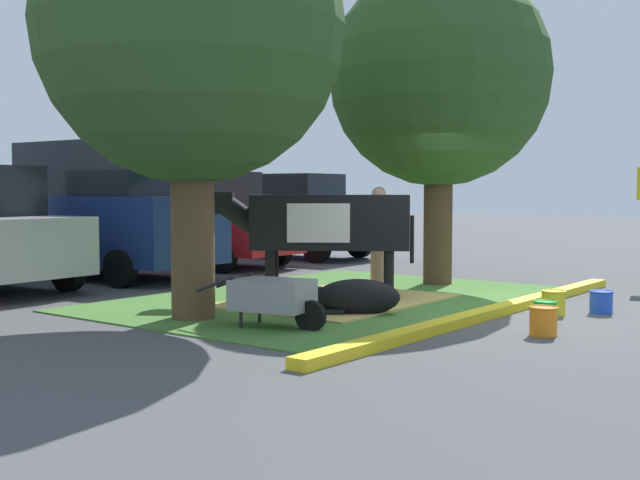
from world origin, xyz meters
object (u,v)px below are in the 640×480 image
Objects in this scene: shade_tree_left at (191,31)px; bucket_blue at (601,301)px; suv_black at (104,210)px; bucket_green at (545,312)px; calf_lying at (355,297)px; bucket_yellow at (553,302)px; wheelbarrow at (274,296)px; sedan_blue at (290,217)px; shade_tree_right at (439,77)px; person_handler at (379,235)px; sedan_red at (200,220)px; bucket_orange at (543,320)px; cow_holstein at (323,223)px.

bucket_blue is at bearing -47.17° from shade_tree_left.
bucket_green is at bearing -90.29° from suv_black.
bucket_yellow is (1.61, -2.03, -0.07)m from calf_lying.
wheelbarrow is (0.10, -1.26, -3.21)m from shade_tree_left.
sedan_blue is (6.49, 6.49, 0.75)m from calf_lying.
sedan_blue reaches higher than bucket_green.
shade_tree_right is at bearing 65.28° from bucket_blue.
shade_tree_right is 4.42× the size of calf_lying.
sedan_blue is at bearing 45.00° from calf_lying.
person_handler is 0.38× the size of sedan_red.
shade_tree_right reaches higher than bucket_orange.
person_handler is at bearing 162.19° from shade_tree_right.
sedan_blue is at bearing 64.15° from bucket_blue.
cow_holstein is at bearing 172.70° from shade_tree_right.
bucket_green is 1.29m from bucket_blue.
suv_black is at bearing -178.85° from sedan_blue.
person_handler is at bearing -73.74° from suv_black.
shade_tree_left is at bearing 123.05° from bucket_green.
cow_holstein is at bearing 102.72° from bucket_yellow.
calf_lying is 2.59m from bucket_yellow.
person_handler is (1.55, 0.04, -0.24)m from cow_holstein.
suv_black reaches higher than bucket_blue.
bucket_blue is (1.27, -3.67, -0.99)m from cow_holstein.
suv_black is 5.56m from sedan_blue.
bucket_orange reaches higher than bucket_blue.
shade_tree_left is 3.29× the size of person_handler.
sedan_blue is (7.88, 6.30, 0.60)m from wheelbarrow.
person_handler is at bearing 1.53° from cow_holstein.
shade_tree_left is 3.95m from calf_lying.
cow_holstein is 1.72× the size of wheelbarrow.
bucket_green is 0.89× the size of bucket_yellow.
wheelbarrow is 5.54× the size of bucket_green.
bucket_green is at bearing -107.09° from sedan_red.
sedan_blue is at bearing -2.66° from sedan_red.
sedan_blue reaches higher than calf_lying.
wheelbarrow is at bearing 143.04° from bucket_blue.
bucket_blue is (-1.53, -3.31, -3.39)m from shade_tree_right.
cow_holstein is at bearing 24.08° from wheelbarrow.
sedan_blue reaches higher than cow_holstein.
shade_tree_right reaches higher than bucket_blue.
bucket_blue is at bearing -48.92° from calf_lying.
bucket_orange is (-3.57, -3.34, -3.38)m from shade_tree_right.
suv_black is at bearing 94.59° from bucket_yellow.
bucket_orange is (-0.77, -3.70, -0.97)m from cow_holstein.
wheelbarrow is at bearing 143.48° from bucket_yellow.
shade_tree_right is 6.32m from sedan_red.
wheelbarrow is at bearing -110.55° from suv_black.
bucket_yellow is at bearing -51.49° from calf_lying.
bucket_yellow is (1.50, 0.47, -0.00)m from bucket_orange.
bucket_yellow is at bearing -125.71° from shade_tree_right.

